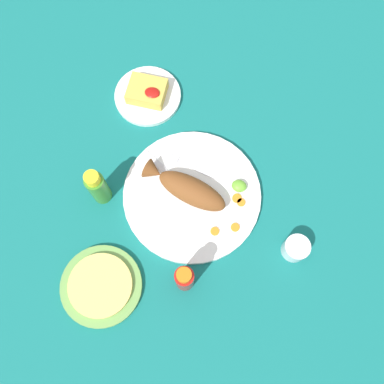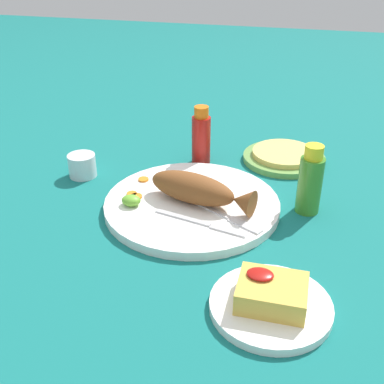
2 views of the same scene
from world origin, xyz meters
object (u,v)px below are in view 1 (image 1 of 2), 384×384
object	(u,v)px
main_plate	(192,195)
fork_near	(166,172)
hot_sauce_bottle_green	(98,187)
tortilla_plate	(101,286)
side_plate_fries	(148,96)
fork_far	(181,162)
salt_cup	(295,249)
fried_fish	(187,188)
hot_sauce_bottle_red	(185,278)

from	to	relation	value
main_plate	fork_near	size ratio (longest dim) A/B	2.08
hot_sauce_bottle_green	tortilla_plate	distance (m)	0.24
fork_near	hot_sauce_bottle_green	size ratio (longest dim) A/B	1.19
tortilla_plate	side_plate_fries	bearing A→B (deg)	92.90
fork_far	hot_sauce_bottle_green	world-z (taller)	hot_sauce_bottle_green
hot_sauce_bottle_green	salt_cup	size ratio (longest dim) A/B	2.28
fork_near	fork_far	distance (m)	0.05
fork_far	fried_fish	bearing A→B (deg)	126.91
main_plate	hot_sauce_bottle_red	bearing A→B (deg)	-81.17
hot_sauce_bottle_green	side_plate_fries	size ratio (longest dim) A/B	0.78
fork_near	tortilla_plate	xyz separation A→B (m)	(-0.08, -0.32, -0.01)
side_plate_fries	tortilla_plate	size ratio (longest dim) A/B	0.93
side_plate_fries	tortilla_plate	bearing A→B (deg)	-87.10
hot_sauce_bottle_red	salt_cup	world-z (taller)	hot_sauce_bottle_red
tortilla_plate	fork_near	bearing A→B (deg)	75.59
fork_far	salt_cup	world-z (taller)	salt_cup
main_plate	side_plate_fries	bearing A→B (deg)	126.30
fried_fish	hot_sauce_bottle_red	xyz separation A→B (m)	(0.05, -0.22, 0.02)
fork_near	side_plate_fries	world-z (taller)	fork_near
fork_near	fork_far	world-z (taller)	same
salt_cup	main_plate	bearing A→B (deg)	164.28
fork_far	salt_cup	size ratio (longest dim) A/B	2.95
fried_fish	fork_near	world-z (taller)	fried_fish
hot_sauce_bottle_red	tortilla_plate	distance (m)	0.21
fork_far	tortilla_plate	bearing A→B (deg)	84.89
fork_near	hot_sauce_bottle_red	world-z (taller)	hot_sauce_bottle_red
fried_fish	hot_sauce_bottle_green	xyz separation A→B (m)	(-0.21, -0.05, 0.02)
fork_near	salt_cup	size ratio (longest dim) A/B	2.72
tortilla_plate	hot_sauce_bottle_green	bearing A→B (deg)	106.28
main_plate	hot_sauce_bottle_red	xyz separation A→B (m)	(0.03, -0.21, 0.06)
salt_cup	side_plate_fries	world-z (taller)	salt_cup
hot_sauce_bottle_red	hot_sauce_bottle_green	distance (m)	0.31
fork_near	hot_sauce_bottle_green	distance (m)	0.18
fork_far	salt_cup	xyz separation A→B (m)	(0.33, -0.16, 0.00)
fork_far	hot_sauce_bottle_red	distance (m)	0.31
hot_sauce_bottle_green	tortilla_plate	xyz separation A→B (m)	(0.06, -0.22, -0.06)
side_plate_fries	tortilla_plate	distance (m)	0.53
fried_fish	salt_cup	distance (m)	0.30
side_plate_fries	fried_fish	bearing A→B (deg)	-55.43
fork_near	salt_cup	distance (m)	0.38
fork_far	side_plate_fries	size ratio (longest dim) A/B	1.00
fried_fish	hot_sauce_bottle_green	bearing A→B (deg)	-151.14
fried_fish	hot_sauce_bottle_red	world-z (taller)	hot_sauce_bottle_red
fried_fish	side_plate_fries	bearing A→B (deg)	139.25
tortilla_plate	main_plate	bearing A→B (deg)	59.55
fried_fish	fork_far	bearing A→B (deg)	129.08
main_plate	fried_fish	bearing A→B (deg)	165.32
hot_sauce_bottle_red	salt_cup	bearing A→B (deg)	29.22
main_plate	hot_sauce_bottle_green	xyz separation A→B (m)	(-0.22, -0.05, 0.06)
fork_far	hot_sauce_bottle_green	distance (m)	0.22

